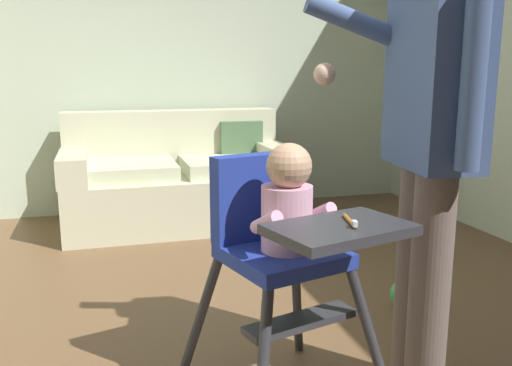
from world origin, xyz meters
TOP-DOWN VIEW (x-y plane):
  - ground at (0.00, 0.00)m, footprint 5.61×6.79m
  - wall_far at (0.00, 2.62)m, footprint 4.81×0.06m
  - couch at (-0.13, 2.11)m, footprint 1.71×0.86m
  - high_chair at (-0.13, -0.38)m, footprint 0.73×0.83m
  - adult_standing at (0.37, -0.45)m, footprint 0.51×0.55m
  - toy_ball at (0.72, 0.21)m, footprint 0.15×0.15m

SIDE VIEW (x-z plane):
  - ground at x=0.00m, z-range -0.10..0.00m
  - toy_ball at x=0.72m, z-range 0.00..0.15m
  - couch at x=-0.13m, z-range -0.10..0.76m
  - high_chair at x=-0.13m, z-range 0.17..1.12m
  - adult_standing at x=0.37m, z-range 0.11..1.75m
  - wall_far at x=0.00m, z-range 0.00..2.77m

